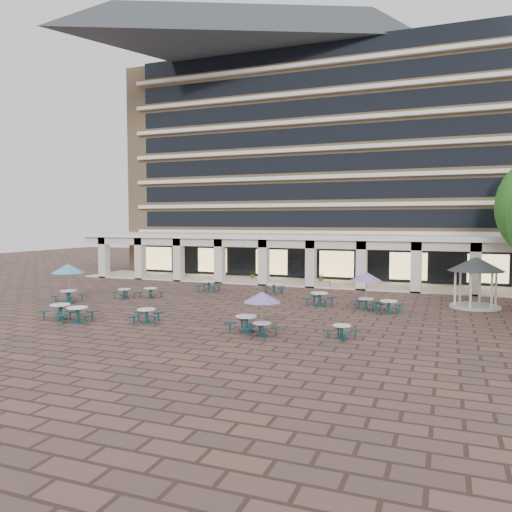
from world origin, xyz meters
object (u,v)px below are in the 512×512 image
(picnic_table_2, at_px, (246,322))
(planter_left, at_px, (253,278))
(picnic_table_1, at_px, (146,314))
(planter_right, at_px, (321,281))
(gazebo, at_px, (476,270))
(picnic_table_0, at_px, (60,310))

(picnic_table_2, height_order, planter_left, planter_left)
(picnic_table_2, distance_m, planter_left, 19.31)
(picnic_table_1, distance_m, picnic_table_2, 5.96)
(picnic_table_1, xyz_separation_m, planter_right, (5.46, 18.00, 0.02))
(gazebo, bearing_deg, picnic_table_2, -133.41)
(picnic_table_1, xyz_separation_m, picnic_table_2, (5.96, -0.10, 0.03))
(picnic_table_1, bearing_deg, picnic_table_2, -22.30)
(planter_left, height_order, planter_right, planter_left)
(picnic_table_1, height_order, gazebo, gazebo)
(planter_right, bearing_deg, gazebo, -28.54)
(planter_left, xyz_separation_m, planter_right, (6.22, 0.00, -0.02))
(picnic_table_0, bearing_deg, planter_right, 67.03)
(picnic_table_0, height_order, planter_left, planter_left)
(picnic_table_1, height_order, planter_right, planter_right)
(gazebo, relative_size, planter_right, 2.33)
(planter_left, distance_m, planter_right, 6.22)
(picnic_table_1, relative_size, planter_left, 1.38)
(picnic_table_2, bearing_deg, picnic_table_0, -168.55)
(gazebo, distance_m, planter_right, 13.39)
(picnic_table_1, bearing_deg, picnic_table_0, 168.43)
(picnic_table_2, xyz_separation_m, planter_right, (-0.51, 18.10, -0.01))
(picnic_table_0, height_order, picnic_table_1, picnic_table_0)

